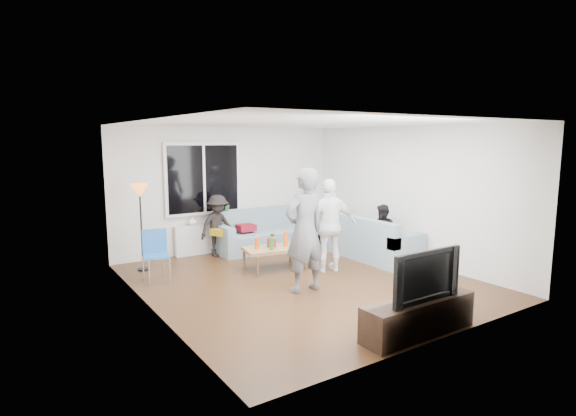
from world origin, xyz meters
TOP-DOWN VIEW (x-y plane):
  - floor at (0.00, 0.00)m, footprint 5.00×5.50m
  - ceiling at (0.00, 0.00)m, footprint 5.00×5.50m
  - wall_back at (0.00, 2.77)m, footprint 5.00×0.04m
  - wall_front at (0.00, -2.77)m, footprint 5.00×0.04m
  - wall_left at (-2.52, 0.00)m, footprint 0.04×5.50m
  - wall_right at (2.52, 0.00)m, footprint 0.04×5.50m
  - window_frame at (-0.60, 2.69)m, footprint 1.62×0.06m
  - window_glass at (-0.60, 2.65)m, footprint 1.50×0.02m
  - window_mullion at (-0.60, 2.64)m, footprint 0.05×0.03m
  - radiator at (-0.60, 2.65)m, footprint 1.30×0.12m
  - potted_plant at (-0.15, 2.62)m, footprint 0.22×0.18m
  - vase at (-0.89, 2.62)m, footprint 0.19×0.19m
  - sofa_back_section at (0.67, 2.27)m, footprint 2.30×0.85m
  - sofa_right_section at (2.02, 0.48)m, footprint 2.00×0.85m
  - sofa_corner at (2.05, 2.27)m, footprint 0.85×0.85m
  - cushion_yellow at (-0.41, 2.25)m, footprint 0.48×0.45m
  - cushion_red at (0.18, 2.33)m, footprint 0.37×0.31m
  - coffee_table at (-0.01, 0.87)m, footprint 1.19×0.79m
  - pitcher at (-0.04, 0.93)m, footprint 0.17×0.17m
  - side_chair at (-2.05, 1.30)m, footprint 0.48×0.48m
  - floor_lamp at (-2.05, 2.10)m, footprint 0.32×0.32m
  - player_left at (-0.27, -0.44)m, footprint 0.71×0.47m
  - player_right at (0.74, 0.22)m, footprint 1.05×0.67m
  - spectator_right at (2.02, 0.20)m, footprint 0.55×0.63m
  - spectator_back at (-0.48, 2.30)m, footprint 0.87×0.60m
  - tv_console at (-0.04, -2.50)m, footprint 1.60×0.40m
  - television at (-0.04, -2.50)m, footprint 1.08×0.14m
  - bottle_d at (0.20, 0.83)m, footprint 0.07×0.07m
  - bottle_b at (-0.15, 0.75)m, footprint 0.08×0.08m
  - bottle_c at (0.02, 1.01)m, footprint 0.07×0.07m
  - bottle_a at (-0.34, 0.95)m, footprint 0.07×0.07m

SIDE VIEW (x-z plane):
  - floor at x=0.00m, z-range -0.04..0.00m
  - coffee_table at x=-0.01m, z-range 0.00..0.40m
  - tv_console at x=-0.04m, z-range 0.00..0.44m
  - radiator at x=-0.60m, z-range 0.00..0.62m
  - sofa_back_section at x=0.67m, z-range 0.00..0.85m
  - sofa_right_section at x=2.02m, z-range 0.00..0.85m
  - sofa_corner at x=2.05m, z-range 0.00..0.85m
  - side_chair at x=-2.05m, z-range 0.00..0.86m
  - pitcher at x=-0.04m, z-range 0.40..0.57m
  - bottle_a at x=-0.34m, z-range 0.40..0.60m
  - bottle_c at x=0.02m, z-range 0.40..0.62m
  - cushion_yellow at x=-0.41m, z-range 0.44..0.58m
  - cushion_red at x=0.18m, z-range 0.45..0.57m
  - bottle_b at x=-0.15m, z-range 0.40..0.63m
  - bottle_d at x=0.20m, z-range 0.40..0.68m
  - spectator_right at x=2.02m, z-range 0.00..1.10m
  - spectator_back at x=-0.48m, z-range 0.00..1.25m
  - vase at x=-0.89m, z-range 0.62..0.79m
  - television at x=-0.04m, z-range 0.44..1.06m
  - floor_lamp at x=-2.05m, z-range 0.00..1.56m
  - potted_plant at x=-0.15m, z-range 0.62..0.99m
  - player_right at x=0.74m, z-range 0.00..1.66m
  - player_left at x=-0.27m, z-range 0.00..1.92m
  - wall_back at x=0.00m, z-range 0.00..2.60m
  - wall_front at x=0.00m, z-range 0.00..2.60m
  - wall_left at x=-2.52m, z-range 0.00..2.60m
  - wall_right at x=2.52m, z-range 0.00..2.60m
  - window_frame at x=-0.60m, z-range 0.81..2.29m
  - window_glass at x=-0.60m, z-range 0.88..2.23m
  - window_mullion at x=-0.60m, z-range 0.88..2.23m
  - ceiling at x=0.00m, z-range 2.60..2.64m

